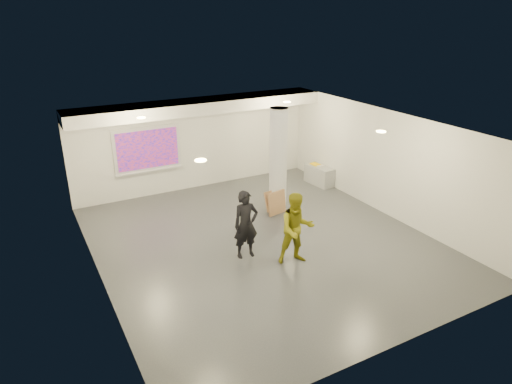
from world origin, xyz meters
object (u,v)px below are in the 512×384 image
column (278,159)px  projection_screen (148,150)px  man (297,229)px  woman (246,225)px  credenza (319,175)px

column → projection_screen: 4.08m
column → man: bearing=-113.5°
projection_screen → woman: projection_screen is taller
credenza → man: man is taller
column → woman: 3.18m
column → credenza: (2.22, 0.93, -1.18)m
column → man: column is taller
column → man: size_ratio=1.73×
woman → man: man is taller
projection_screen → credenza: 5.72m
credenza → column: bearing=-162.4°
projection_screen → woman: 4.98m
column → credenza: bearing=22.8°
projection_screen → credenza: (5.32, -1.72, -1.21)m
column → woman: column is taller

